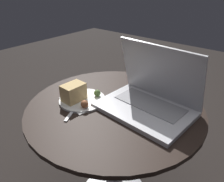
# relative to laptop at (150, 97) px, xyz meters

# --- Properties ---
(table) EXTENTS (0.73, 0.73, 0.56)m
(table) POSITION_rel_laptop_xyz_m (-0.12, -0.07, -0.19)
(table) COLOR #9E9EA3
(table) RESTS_ON ground_plane
(napkin) EXTENTS (0.20, 0.16, 0.00)m
(napkin) POSITION_rel_laptop_xyz_m (-0.25, -0.14, -0.05)
(napkin) COLOR white
(napkin) RESTS_ON table
(laptop) EXTENTS (0.38, 0.28, 0.26)m
(laptop) POSITION_rel_laptop_xyz_m (0.00, 0.00, 0.00)
(laptop) COLOR silver
(laptop) RESTS_ON table
(beer_glass) EXTENTS (0.07, 0.07, 0.19)m
(beer_glass) POSITION_rel_laptop_xyz_m (-0.17, 0.15, 0.04)
(beer_glass) COLOR brown
(beer_glass) RESTS_ON table
(snack_plate) EXTENTS (0.20, 0.20, 0.08)m
(snack_plate) POSITION_rel_laptop_xyz_m (-0.26, -0.14, -0.03)
(snack_plate) COLOR silver
(snack_plate) RESTS_ON table
(fork) EXTENTS (0.10, 0.18, 0.00)m
(fork) POSITION_rel_laptop_xyz_m (-0.24, -0.18, -0.05)
(fork) COLOR silver
(fork) RESTS_ON table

